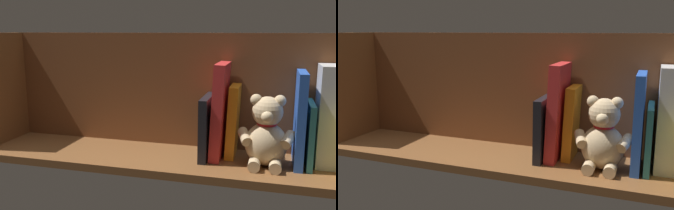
% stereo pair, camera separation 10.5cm
% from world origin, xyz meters
% --- Properties ---
extents(ground_plane, '(1.12, 0.26, 0.02)m').
position_xyz_m(ground_plane, '(0.00, 0.00, -0.01)').
color(ground_plane, brown).
extents(shelf_back_panel, '(1.12, 0.02, 0.34)m').
position_xyz_m(shelf_back_panel, '(0.00, -0.11, 0.17)').
color(shelf_back_panel, brown).
rests_on(shelf_back_panel, ground_plane).
extents(shelf_side_divider, '(0.02, 0.20, 0.34)m').
position_xyz_m(shelf_side_divider, '(0.54, 0.00, 0.17)').
color(shelf_side_divider, brown).
rests_on(shelf_side_divider, ground_plane).
extents(dictionary_thick_white, '(0.05, 0.11, 0.26)m').
position_xyz_m(dictionary_thick_white, '(-0.42, -0.04, 0.13)').
color(dictionary_thick_white, silver).
rests_on(dictionary_thick_white, ground_plane).
extents(book_2, '(0.01, 0.14, 0.17)m').
position_xyz_m(book_2, '(-0.38, -0.03, 0.08)').
color(book_2, teal).
rests_on(book_2, ground_plane).
extents(book_3, '(0.02, 0.15, 0.25)m').
position_xyz_m(book_3, '(-0.35, -0.02, 0.12)').
color(book_3, blue).
rests_on(book_3, ground_plane).
extents(teddy_bear, '(0.15, 0.12, 0.19)m').
position_xyz_m(teddy_bear, '(-0.27, 0.01, 0.08)').
color(teddy_bear, '#D1B284').
rests_on(teddy_bear, ground_plane).
extents(book_4, '(0.03, 0.10, 0.20)m').
position_xyz_m(book_4, '(-0.18, -0.05, 0.10)').
color(book_4, orange).
rests_on(book_4, ground_plane).
extents(book_5, '(0.04, 0.14, 0.26)m').
position_xyz_m(book_5, '(-0.14, -0.03, 0.13)').
color(book_5, red).
rests_on(book_5, ground_plane).
extents(book_6, '(0.02, 0.15, 0.17)m').
position_xyz_m(book_6, '(-0.11, -0.02, 0.09)').
color(book_6, black).
rests_on(book_6, ground_plane).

